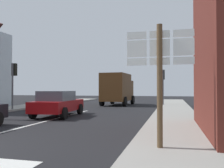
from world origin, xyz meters
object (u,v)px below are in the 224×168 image
Objects in this scene: sedan_far at (58,103)px; traffic_light_far_right at (163,79)px; route_sign_post at (160,72)px; delivery_truck at (117,88)px; traffic_light_near_left at (14,76)px.

sedan_far is 11.58m from traffic_light_far_right.
traffic_light_far_right is (-0.51, 16.69, 0.49)m from route_sign_post.
delivery_truck reaches higher than sedan_far.
delivery_truck is 17.68m from route_sign_post.
traffic_light_far_right is 0.97× the size of traffic_light_near_left.
route_sign_post is 16.71m from traffic_light_far_right.
traffic_light_near_left is (-4.79, 2.52, 1.80)m from sedan_far.
delivery_truck is at bearing 52.17° from traffic_light_near_left.
sedan_far is 1.24× the size of traffic_light_near_left.
traffic_light_near_left is at bearing -144.37° from traffic_light_far_right.
delivery_truck is 1.52× the size of traffic_light_far_right.
sedan_far is 0.84× the size of delivery_truck.
traffic_light_far_right reaches higher than delivery_truck.
delivery_truck is (1.23, 10.27, 0.89)m from sedan_far.
traffic_light_near_left is (-10.40, -7.45, 0.07)m from traffic_light_far_right.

